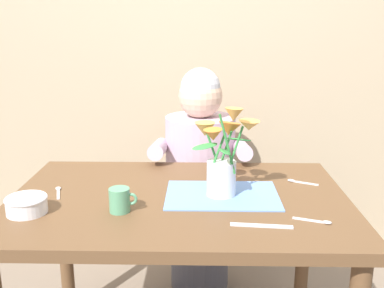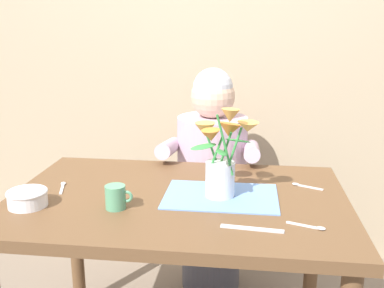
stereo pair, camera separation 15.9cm
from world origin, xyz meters
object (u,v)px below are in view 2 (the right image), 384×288
object	(u,v)px
seated_person	(212,184)
flower_vase	(221,156)
ceramic_mug	(116,197)
ceramic_bowl	(27,198)
dinner_knife	(252,229)

from	to	relation	value
seated_person	flower_vase	xyz separation A→B (m)	(0.08, -0.60, 0.33)
flower_vase	ceramic_mug	xyz separation A→B (m)	(-0.34, -0.15, -0.11)
seated_person	ceramic_bowl	world-z (taller)	seated_person
dinner_knife	flower_vase	bearing A→B (deg)	119.12
flower_vase	dinner_knife	size ratio (longest dim) A/B	1.75
seated_person	ceramic_bowl	bearing A→B (deg)	-123.81
seated_person	dinner_knife	distance (m)	0.89
ceramic_bowl	ceramic_mug	bearing A→B (deg)	3.43
seated_person	ceramic_bowl	xyz separation A→B (m)	(-0.56, -0.77, 0.21)
seated_person	ceramic_bowl	distance (m)	0.97
ceramic_mug	dinner_knife	bearing A→B (deg)	-12.83
seated_person	ceramic_mug	bearing A→B (deg)	-106.75
flower_vase	ceramic_bowl	size ratio (longest dim) A/B	2.45
ceramic_bowl	dinner_knife	bearing A→B (deg)	-6.39
seated_person	dinner_knife	world-z (taller)	seated_person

